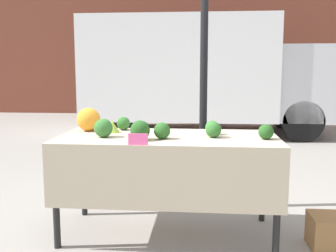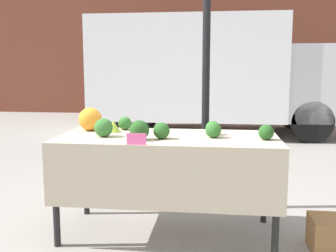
% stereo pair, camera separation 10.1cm
% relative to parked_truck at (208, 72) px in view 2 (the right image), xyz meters
% --- Properties ---
extents(ground_plane, '(40.00, 40.00, 0.00)m').
position_rel_parked_truck_xyz_m(ground_plane, '(-0.18, -5.15, -1.26)').
color(ground_plane, gray).
extents(tent_pole, '(0.07, 0.07, 2.68)m').
position_rel_parked_truck_xyz_m(tent_pole, '(0.09, -4.53, 0.08)').
color(tent_pole, black).
rests_on(tent_pole, ground_plane).
extents(parked_truck, '(4.83, 2.12, 2.32)m').
position_rel_parked_truck_xyz_m(parked_truck, '(0.00, 0.00, 0.00)').
color(parked_truck, white).
rests_on(parked_truck, ground_plane).
extents(market_table, '(1.71, 0.79, 0.80)m').
position_rel_parked_truck_xyz_m(market_table, '(-0.18, -5.21, -0.57)').
color(market_table, tan).
rests_on(market_table, ground_plane).
extents(orange_cauliflower, '(0.20, 0.20, 0.20)m').
position_rel_parked_truck_xyz_m(orange_cauliflower, '(-0.87, -4.95, -0.36)').
color(orange_cauliflower, orange).
rests_on(orange_cauliflower, market_table).
extents(romanesco_head, '(0.12, 0.12, 0.10)m').
position_rel_parked_truck_xyz_m(romanesco_head, '(-0.66, -5.01, -0.41)').
color(romanesco_head, '#93B238').
rests_on(romanesco_head, market_table).
extents(broccoli_head_0, '(0.11, 0.11, 0.11)m').
position_rel_parked_truck_xyz_m(broccoli_head_0, '(-0.59, -4.87, -0.41)').
color(broccoli_head_0, '#2D6628').
rests_on(broccoli_head_0, market_table).
extents(broccoli_head_1, '(0.12, 0.12, 0.12)m').
position_rel_parked_truck_xyz_m(broccoli_head_1, '(-0.22, -5.28, -0.40)').
color(broccoli_head_1, '#285B23').
rests_on(broccoli_head_1, market_table).
extents(broccoli_head_2, '(0.12, 0.12, 0.12)m').
position_rel_parked_truck_xyz_m(broccoli_head_2, '(0.17, -5.18, -0.40)').
color(broccoli_head_2, '#2D6628').
rests_on(broccoli_head_2, market_table).
extents(broccoli_head_3, '(0.15, 0.15, 0.15)m').
position_rel_parked_truck_xyz_m(broccoli_head_3, '(-0.37, -5.34, -0.39)').
color(broccoli_head_3, '#23511E').
rests_on(broccoli_head_3, market_table).
extents(broccoli_head_4, '(0.11, 0.11, 0.11)m').
position_rel_parked_truck_xyz_m(broccoli_head_4, '(0.16, -5.04, -0.41)').
color(broccoli_head_4, '#336B2D').
rests_on(broccoli_head_4, market_table).
extents(broccoli_head_5, '(0.11, 0.11, 0.11)m').
position_rel_parked_truck_xyz_m(broccoli_head_5, '(0.56, -5.22, -0.41)').
color(broccoli_head_5, '#23511E').
rests_on(broccoli_head_5, market_table).
extents(broccoli_head_6, '(0.14, 0.14, 0.14)m').
position_rel_parked_truck_xyz_m(broccoli_head_6, '(-0.67, -5.24, -0.39)').
color(broccoli_head_6, '#336B2D').
rests_on(broccoli_head_6, market_table).
extents(price_sign, '(0.14, 0.01, 0.08)m').
position_rel_parked_truck_xyz_m(price_sign, '(-0.36, -5.53, -0.42)').
color(price_sign, '#F45B9E').
rests_on(price_sign, market_table).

